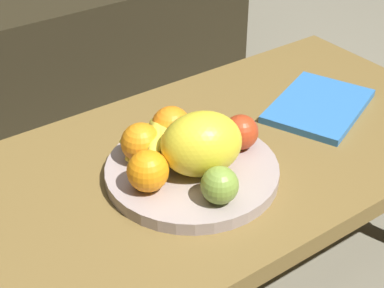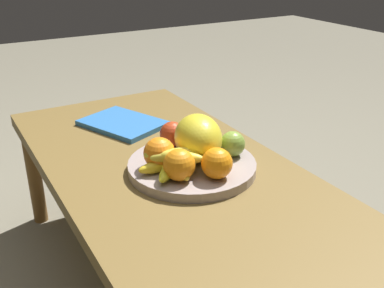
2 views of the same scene
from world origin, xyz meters
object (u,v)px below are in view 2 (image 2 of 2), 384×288
at_px(orange_left, 179,165).
at_px(apple_left, 232,144).
at_px(orange_front, 217,163).
at_px(apple_front, 172,134).
at_px(melon_large_front, 198,138).
at_px(magazine, 123,123).
at_px(fruit_bowl, 192,166).
at_px(orange_right, 159,153).
at_px(banana_bunch, 173,162).
at_px(coffee_table, 173,183).

height_order(orange_left, apple_left, orange_left).
distance_m(orange_front, apple_front, 0.22).
relative_size(melon_large_front, magazine, 0.61).
bearing_deg(apple_left, melon_large_front, 73.47).
relative_size(fruit_bowl, magazine, 1.32).
height_order(orange_right, magazine, orange_right).
xyz_separation_m(melon_large_front, orange_left, (-0.07, 0.09, -0.02)).
relative_size(orange_left, apple_front, 1.11).
height_order(melon_large_front, orange_left, melon_large_front).
bearing_deg(orange_right, banana_bunch, -153.60).
xyz_separation_m(coffee_table, orange_front, (-0.14, -0.05, 0.11)).
relative_size(melon_large_front, apple_left, 2.26).
bearing_deg(orange_front, apple_front, 1.44).
relative_size(coffee_table, apple_front, 18.16).
height_order(coffee_table, orange_right, orange_right).
xyz_separation_m(melon_large_front, banana_bunch, (-0.03, 0.09, -0.03)).
distance_m(apple_left, banana_bunch, 0.18).
bearing_deg(banana_bunch, coffee_table, -25.60).
relative_size(coffee_table, magazine, 5.03).
distance_m(melon_large_front, magazine, 0.39).
height_order(banana_bunch, magazine, banana_bunch).
xyz_separation_m(coffee_table, melon_large_front, (-0.03, -0.06, 0.13)).
bearing_deg(apple_front, orange_right, 138.82).
distance_m(fruit_bowl, orange_left, 0.11).
xyz_separation_m(coffee_table, orange_right, (-0.02, 0.05, 0.11)).
relative_size(banana_bunch, magazine, 0.72).
relative_size(orange_left, apple_left, 1.15).
xyz_separation_m(orange_front, apple_front, (0.22, 0.01, -0.00)).
height_order(coffee_table, orange_left, orange_left).
distance_m(fruit_bowl, banana_bunch, 0.08).
relative_size(apple_front, magazine, 0.28).
bearing_deg(banana_bunch, apple_left, -88.30).
height_order(fruit_bowl, orange_right, orange_right).
distance_m(apple_left, magazine, 0.43).
relative_size(fruit_bowl, apple_front, 4.76).
distance_m(orange_left, magazine, 0.45).
bearing_deg(fruit_bowl, apple_left, -100.54).
bearing_deg(orange_front, coffee_table, 18.67).
height_order(melon_large_front, apple_front, melon_large_front).
bearing_deg(apple_left, banana_bunch, 91.70).
distance_m(orange_right, apple_front, 0.14).
height_order(orange_right, banana_bunch, orange_right).
relative_size(fruit_bowl, melon_large_front, 2.18).
relative_size(fruit_bowl, orange_left, 4.28).
bearing_deg(orange_right, fruit_bowl, -97.85).
bearing_deg(coffee_table, fruit_bowl, -133.70).
bearing_deg(melon_large_front, coffee_table, 62.96).
height_order(orange_front, orange_right, orange_right).
relative_size(orange_right, apple_front, 1.15).
height_order(orange_front, magazine, orange_front).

